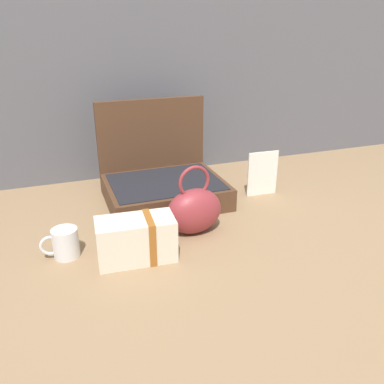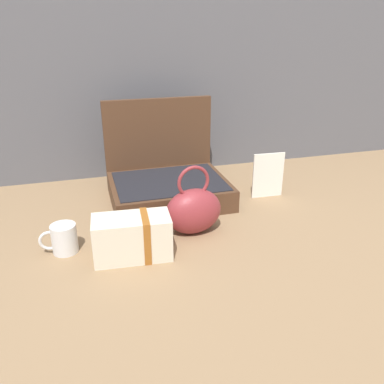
{
  "view_description": "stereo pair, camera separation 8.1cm",
  "coord_description": "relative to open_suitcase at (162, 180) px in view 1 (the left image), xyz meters",
  "views": [
    {
      "loc": [
        -0.43,
        -1.14,
        0.64
      ],
      "look_at": [
        -0.02,
        -0.02,
        0.13
      ],
      "focal_mm": 37.4,
      "sensor_mm": 36.0,
      "label": 1
    },
    {
      "loc": [
        -0.35,
        -1.16,
        0.64
      ],
      "look_at": [
        -0.02,
        -0.02,
        0.13
      ],
      "focal_mm": 37.4,
      "sensor_mm": 36.0,
      "label": 2
    }
  ],
  "objects": [
    {
      "name": "info_card_left",
      "position": [
        0.38,
        -0.1,
        0.01
      ],
      "size": [
        0.13,
        0.01,
        0.18
      ],
      "primitive_type": "cube",
      "rotation": [
        0.0,
        0.0,
        -0.04
      ],
      "color": "white",
      "rests_on": "ground_plane"
    },
    {
      "name": "coffee_mug",
      "position": [
        -0.39,
        -0.31,
        -0.03
      ],
      "size": [
        0.11,
        0.08,
        0.09
      ],
      "color": "silver",
      "rests_on": "ground_plane"
    },
    {
      "name": "cream_toiletry_bag",
      "position": [
        -0.19,
        -0.4,
        -0.01
      ],
      "size": [
        0.23,
        0.13,
        0.13
      ],
      "color": "beige",
      "rests_on": "ground_plane"
    },
    {
      "name": "teal_pouch_handbag",
      "position": [
        0.02,
        -0.3,
        0.0
      ],
      "size": [
        0.2,
        0.13,
        0.23
      ],
      "color": "maroon",
      "rests_on": "ground_plane"
    },
    {
      "name": "ground_plane",
      "position": [
        0.05,
        -0.25,
        -0.07
      ],
      "size": [
        6.0,
        6.0,
        0.0
      ],
      "primitive_type": "plane",
      "color": "#8C6D4C"
    },
    {
      "name": "back_wall",
      "position": [
        0.05,
        0.33,
        0.63
      ],
      "size": [
        3.2,
        0.06,
        1.4
      ],
      "primitive_type": "cube",
      "color": "#56565B",
      "rests_on": "ground_plane"
    },
    {
      "name": "open_suitcase",
      "position": [
        0.0,
        0.0,
        0.0
      ],
      "size": [
        0.44,
        0.36,
        0.36
      ],
      "color": "#4C301E",
      "rests_on": "ground_plane"
    }
  ]
}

